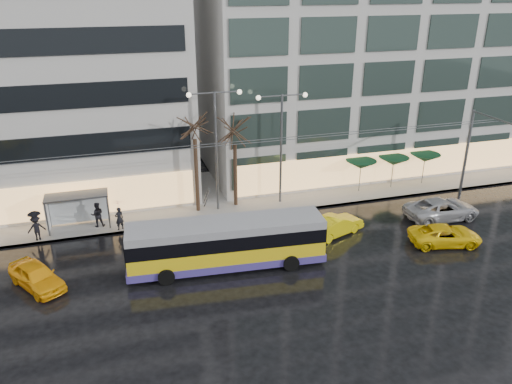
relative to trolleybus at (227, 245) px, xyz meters
name	(u,v)px	position (x,y,z in m)	size (l,w,h in m)	color
ground	(225,292)	(-0.76, -2.68, -1.49)	(140.00, 140.00, 0.00)	black
sidewalk	(210,194)	(1.24, 11.32, -1.41)	(80.00, 10.00, 0.15)	gray
kerb	(223,219)	(1.24, 6.37, -1.41)	(80.00, 0.10, 0.15)	slate
building_right	(378,24)	(18.24, 16.32, 11.16)	(32.00, 14.00, 25.00)	#B7B4AF
trolleybus	(227,245)	(0.00, 0.00, 0.00)	(12.02, 5.04, 5.50)	yellow
catenary	(211,173)	(0.24, 5.26, 2.76)	(42.24, 5.12, 7.00)	#595B60
bus_shelter	(72,204)	(-9.14, 8.01, 0.47)	(4.20, 1.60, 2.51)	#595B60
street_lamp_near	(216,135)	(1.24, 8.12, 4.50)	(3.96, 0.36, 9.03)	#595B60
street_lamp_far	(281,133)	(6.24, 8.12, 4.23)	(3.96, 0.36, 8.53)	#595B60
tree_a	(194,121)	(-0.26, 8.32, 5.60)	(3.20, 3.20, 8.40)	black
tree_b	(235,127)	(2.74, 8.52, 4.91)	(3.20, 3.20, 7.70)	black
parasol_a	(361,165)	(13.24, 8.32, 0.96)	(2.50, 2.50, 2.65)	#595B60
parasol_b	(394,161)	(16.24, 8.32, 0.96)	(2.50, 2.50, 2.65)	#595B60
parasol_c	(425,158)	(19.24, 8.32, 0.96)	(2.50, 2.50, 2.65)	#595B60
taxi_a	(36,276)	(-10.92, 0.92, -0.77)	(1.70, 4.21, 1.44)	#FFAD0D
taxi_b	(335,225)	(8.16, 2.00, -0.79)	(1.49, 4.27, 1.41)	yellow
taxi_c	(445,235)	(14.57, -1.33, -0.83)	(2.17, 4.71, 1.31)	yellow
sedan_silver	(442,209)	(16.74, 2.10, -0.72)	(2.55, 5.53, 1.54)	#A6A6AA
pedestrian_a	(118,211)	(-6.08, 6.72, 0.11)	(1.26, 1.27, 2.19)	black
pedestrian_b	(97,215)	(-7.54, 7.65, -0.43)	(0.91, 0.72, 1.82)	black
pedestrian_c	(36,225)	(-11.44, 6.72, -0.22)	(1.24, 0.96, 2.11)	black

